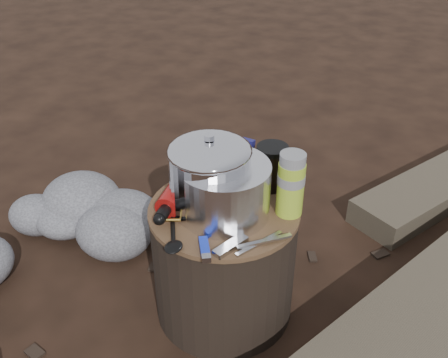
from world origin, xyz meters
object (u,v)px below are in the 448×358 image
at_px(thermos, 291,184).
at_px(travel_mug, 272,167).
at_px(camping_pot, 210,175).
at_px(fuel_bottle, 179,189).
at_px(stump, 224,261).

bearing_deg(thermos, travel_mug, 129.69).
distance_m(camping_pot, travel_mug, 0.21).
distance_m(camping_pot, fuel_bottle, 0.13).
bearing_deg(stump, fuel_bottle, -178.51).
relative_size(fuel_bottle, thermos, 1.47).
relative_size(thermos, travel_mug, 1.39).
bearing_deg(stump, thermos, 17.37).
xyz_separation_m(fuel_bottle, travel_mug, (0.22, 0.16, 0.03)).
xyz_separation_m(stump, fuel_bottle, (-0.14, -0.00, 0.22)).
height_order(fuel_bottle, travel_mug, travel_mug).
relative_size(stump, camping_pot, 1.92).
height_order(camping_pot, fuel_bottle, camping_pot).
height_order(camping_pot, travel_mug, camping_pot).
distance_m(camping_pot, thermos, 0.21).
height_order(stump, fuel_bottle, fuel_bottle).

